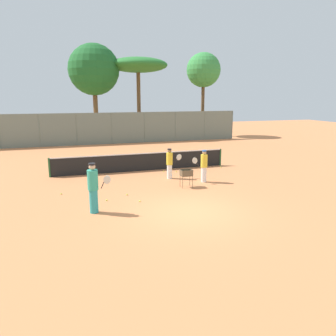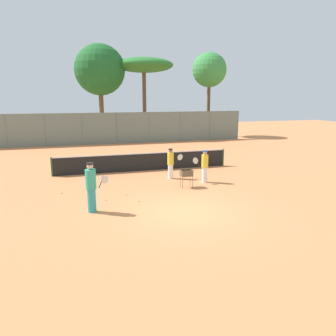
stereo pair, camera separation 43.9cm
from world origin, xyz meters
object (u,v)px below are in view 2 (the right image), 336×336
Objects in this scene: player_white_outfit at (91,187)px; player_red_cap at (205,166)px; player_yellow_shirt at (171,163)px; tennis_net at (144,161)px; ball_cart at (187,174)px.

player_white_outfit is 1.16× the size of player_red_cap.
player_red_cap is 1.90m from player_yellow_shirt.
player_red_cap is at bearing -55.40° from tennis_net.
ball_cart is (-1.19, -0.63, -0.22)m from player_red_cap.
player_red_cap reaches higher than player_yellow_shirt.
player_red_cap is at bearing 55.59° from player_white_outfit.
player_white_outfit is 2.22× the size of ball_cart.
player_red_cap is (5.81, 2.90, -0.13)m from player_white_outfit.
player_red_cap is at bearing 27.69° from ball_cart.
player_red_cap is at bearing -35.88° from player_yellow_shirt.
player_red_cap is 1.02× the size of player_yellow_shirt.
tennis_net is at bearing -59.08° from player_red_cap.
player_yellow_shirt is at bearing 97.12° from ball_cart.
player_yellow_shirt is at bearing 72.51° from player_white_outfit.
ball_cart is at bearing 55.29° from player_white_outfit.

